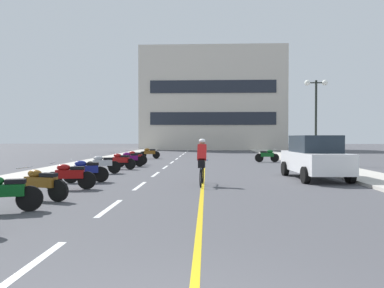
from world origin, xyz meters
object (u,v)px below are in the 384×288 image
at_px(motorcycle_5, 102,164).
at_px(motorcycle_10, 149,153).
at_px(motorcycle_3, 69,175).
at_px(motorcycle_7, 130,159).
at_px(street_lamp_mid, 316,102).
at_px(motorcycle_1, 3,192).
at_px(motorcycle_9, 267,155).
at_px(motorcycle_4, 86,170).
at_px(parked_car_near, 315,157).
at_px(cyclist_rider, 202,161).
at_px(motorcycle_8, 135,157).
at_px(motorcycle_6, 121,161).
at_px(motorcycle_2, 41,184).

xyz_separation_m(motorcycle_5, motorcycle_10, (0.34, 11.97, 0.00)).
height_order(motorcycle_3, motorcycle_7, same).
distance_m(street_lamp_mid, motorcycle_10, 13.41).
distance_m(motorcycle_1, motorcycle_10, 20.81).
bearing_deg(motorcycle_9, motorcycle_10, 157.95).
distance_m(motorcycle_4, motorcycle_5, 3.38).
height_order(motorcycle_3, motorcycle_9, same).
height_order(parked_car_near, cyclist_rider, parked_car_near).
distance_m(street_lamp_mid, motorcycle_9, 4.93).
bearing_deg(motorcycle_7, motorcycle_8, 91.98).
bearing_deg(motorcycle_6, motorcycle_8, 88.60).
bearing_deg(motorcycle_6, motorcycle_2, -89.42).
relative_size(parked_car_near, motorcycle_5, 2.57).
height_order(street_lamp_mid, parked_car_near, street_lamp_mid).
xyz_separation_m(street_lamp_mid, motorcycle_6, (-11.60, -3.76, -3.48)).
bearing_deg(motorcycle_7, street_lamp_mid, 10.22).
distance_m(motorcycle_2, motorcycle_3, 2.08).
relative_size(motorcycle_5, motorcycle_10, 1.01).
bearing_deg(parked_car_near, motorcycle_8, 140.00).
relative_size(motorcycle_1, motorcycle_5, 0.98).
bearing_deg(motorcycle_6, motorcycle_1, -90.18).
relative_size(parked_car_near, motorcycle_8, 2.59).
bearing_deg(motorcycle_5, cyclist_rider, -39.10).
height_order(street_lamp_mid, motorcycle_10, street_lamp_mid).
height_order(street_lamp_mid, cyclist_rider, street_lamp_mid).
bearing_deg(motorcycle_5, motorcycle_6, 82.61).
xyz_separation_m(parked_car_near, motorcycle_2, (-9.06, -5.44, -0.44)).
height_order(parked_car_near, motorcycle_2, parked_car_near).
relative_size(motorcycle_1, motorcycle_8, 0.99).
bearing_deg(street_lamp_mid, cyclist_rider, -125.25).
height_order(motorcycle_4, motorcycle_10, same).
bearing_deg(motorcycle_2, motorcycle_6, 90.58).
height_order(motorcycle_5, cyclist_rider, cyclist_rider).
relative_size(parked_car_near, motorcycle_6, 2.55).
xyz_separation_m(parked_car_near, motorcycle_5, (-9.47, 1.81, -0.44)).
height_order(motorcycle_2, motorcycle_8, same).
relative_size(motorcycle_1, motorcycle_4, 1.00).
bearing_deg(motorcycle_10, motorcycle_3, -89.77).
relative_size(street_lamp_mid, motorcycle_1, 3.20).
bearing_deg(motorcycle_3, parked_car_near, 20.35).
height_order(motorcycle_1, motorcycle_2, same).
height_order(motorcycle_6, cyclist_rider, cyclist_rider).
bearing_deg(parked_car_near, motorcycle_6, 155.40).
xyz_separation_m(motorcycle_2, motorcycle_3, (0.00, 2.08, 0.00)).
bearing_deg(motorcycle_5, motorcycle_4, -84.19).
bearing_deg(motorcycle_3, motorcycle_6, 90.77).
height_order(motorcycle_2, motorcycle_10, same).
relative_size(motorcycle_4, motorcycle_9, 0.97).
height_order(motorcycle_3, cyclist_rider, cyclist_rider).
relative_size(street_lamp_mid, motorcycle_8, 3.17).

